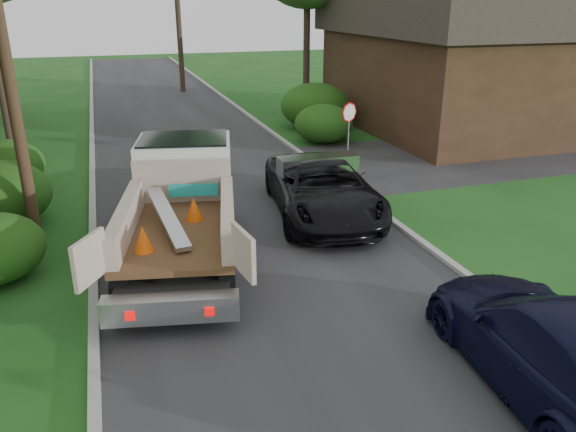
# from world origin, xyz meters

# --- Properties ---
(ground) EXTENTS (120.00, 120.00, 0.00)m
(ground) POSITION_xyz_m (0.00, 0.00, 0.00)
(ground) COLOR #174C15
(ground) RESTS_ON ground
(road) EXTENTS (8.00, 90.00, 0.02)m
(road) POSITION_xyz_m (0.00, 10.00, 0.00)
(road) COLOR #28282B
(road) RESTS_ON ground
(side_street) EXTENTS (16.00, 7.00, 0.02)m
(side_street) POSITION_xyz_m (12.00, 9.00, 0.01)
(side_street) COLOR #28282B
(side_street) RESTS_ON ground
(curb_left) EXTENTS (0.20, 90.00, 0.12)m
(curb_left) POSITION_xyz_m (-4.10, 10.00, 0.06)
(curb_left) COLOR #9E9E99
(curb_left) RESTS_ON ground
(curb_right) EXTENTS (0.20, 90.00, 0.12)m
(curb_right) POSITION_xyz_m (4.10, 10.00, 0.06)
(curb_right) COLOR #9E9E99
(curb_right) RESTS_ON ground
(stop_sign) EXTENTS (0.71, 0.32, 2.48)m
(stop_sign) POSITION_xyz_m (5.20, 9.00, 1.78)
(stop_sign) COLOR slate
(stop_sign) RESTS_ON ground
(utility_pole) EXTENTS (2.42, 1.25, 10.00)m
(utility_pole) POSITION_xyz_m (-5.48, 4.98, 5.17)
(utility_pole) COLOR #382619
(utility_pole) RESTS_ON ground
(house_right) EXTENTS (9.72, 12.96, 6.20)m
(house_right) POSITION_xyz_m (13.00, 14.00, 3.16)
(house_right) COLOR #342215
(house_right) RESTS_ON ground
(hedge_left_c) EXTENTS (2.60, 2.60, 1.70)m
(hedge_left_c) POSITION_xyz_m (-6.80, 10.00, 0.85)
(hedge_left_c) COLOR #184910
(hedge_left_c) RESTS_ON ground
(hedge_right_a) EXTENTS (2.60, 2.60, 1.70)m
(hedge_right_a) POSITION_xyz_m (5.80, 13.00, 0.85)
(hedge_right_a) COLOR #184910
(hedge_right_a) RESTS_ON ground
(hedge_right_b) EXTENTS (3.38, 3.38, 2.21)m
(hedge_right_b) POSITION_xyz_m (6.50, 16.00, 1.10)
(hedge_right_b) COLOR #184910
(hedge_right_b) RESTS_ON ground
(flatbed_truck) EXTENTS (4.18, 7.24, 2.58)m
(flatbed_truck) POSITION_xyz_m (-1.78, 3.51, 1.40)
(flatbed_truck) COLOR black
(flatbed_truck) RESTS_ON ground
(black_pickup) EXTENTS (3.68, 6.38, 1.67)m
(black_pickup) POSITION_xyz_m (2.40, 4.50, 0.84)
(black_pickup) COLOR black
(black_pickup) RESTS_ON ground
(navy_suv) EXTENTS (2.85, 5.78, 1.62)m
(navy_suv) POSITION_xyz_m (2.98, -4.12, 0.81)
(navy_suv) COLOR black
(navy_suv) RESTS_ON ground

